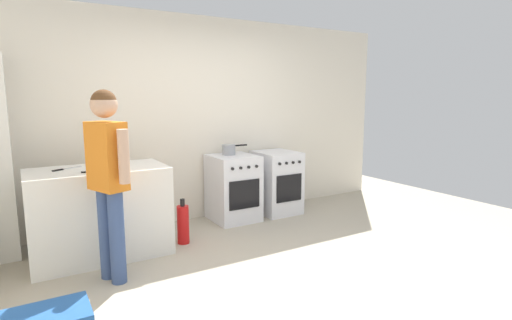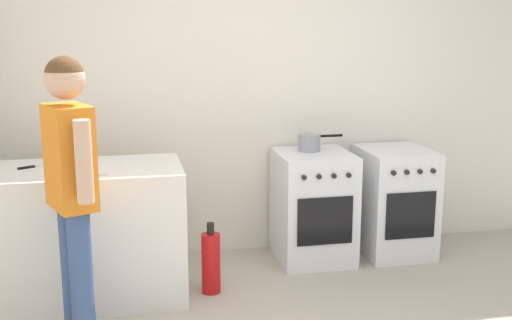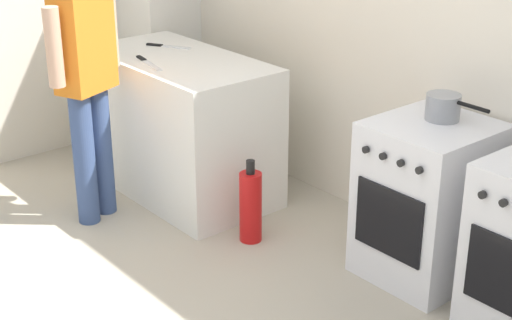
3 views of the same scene
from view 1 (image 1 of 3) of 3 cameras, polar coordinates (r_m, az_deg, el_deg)
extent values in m
plane|color=#ADA38E|center=(3.87, 3.25, -15.33)|extent=(8.00, 8.00, 0.00)
cube|color=silver|center=(5.26, -8.66, 5.74)|extent=(6.00, 0.10, 2.60)
cube|color=silver|center=(4.32, -21.38, -6.99)|extent=(1.30, 0.70, 0.90)
cube|color=silver|center=(5.20, -3.29, -3.97)|extent=(0.56, 0.60, 0.85)
cube|color=black|center=(4.94, -1.64, -4.95)|extent=(0.42, 0.01, 0.36)
cylinder|color=black|center=(4.96, -3.99, 0.33)|extent=(0.18, 0.18, 0.01)
cylinder|color=black|center=(5.07, -1.44, 0.56)|extent=(0.18, 0.18, 0.01)
cylinder|color=black|center=(5.17, -5.19, 0.68)|extent=(0.18, 0.18, 0.01)
cylinder|color=black|center=(5.28, -2.72, 0.89)|extent=(0.18, 0.18, 0.01)
cylinder|color=black|center=(4.78, -3.37, -1.27)|extent=(0.04, 0.02, 0.04)
cylinder|color=black|center=(4.84, -2.19, -1.14)|extent=(0.04, 0.02, 0.04)
cylinder|color=black|center=(4.89, -1.03, -1.02)|extent=(0.04, 0.02, 0.04)
cylinder|color=black|center=(4.95, 0.09, -0.91)|extent=(0.04, 0.02, 0.04)
cube|color=silver|center=(5.53, 2.92, -3.16)|extent=(0.53, 0.60, 0.85)
cube|color=black|center=(5.29, 4.76, -4.03)|extent=(0.39, 0.01, 0.36)
cylinder|color=black|center=(5.30, 2.61, 0.91)|extent=(0.17, 0.17, 0.01)
cylinder|color=black|center=(5.43, 4.69, 1.09)|extent=(0.17, 0.17, 0.01)
cylinder|color=black|center=(5.50, 1.23, 1.22)|extent=(0.17, 0.17, 0.01)
cylinder|color=black|center=(5.62, 3.28, 1.39)|extent=(0.17, 0.17, 0.01)
cylinder|color=black|center=(5.13, 3.43, -0.56)|extent=(0.04, 0.02, 0.04)
cylinder|color=black|center=(5.19, 4.39, -0.46)|extent=(0.04, 0.02, 0.04)
cylinder|color=black|center=(5.25, 5.33, -0.36)|extent=(0.04, 0.02, 0.04)
cylinder|color=black|center=(5.31, 6.25, -0.26)|extent=(0.04, 0.02, 0.04)
cylinder|color=gray|center=(5.17, -3.92, 1.49)|extent=(0.18, 0.18, 0.13)
cylinder|color=black|center=(5.24, -2.20, 2.12)|extent=(0.18, 0.02, 0.02)
cube|color=silver|center=(4.01, -20.44, -1.49)|extent=(0.24, 0.08, 0.01)
cube|color=black|center=(4.01, -22.94, -1.58)|extent=(0.11, 0.05, 0.01)
cube|color=silver|center=(4.32, -24.80, -1.03)|extent=(0.19, 0.13, 0.01)
cube|color=black|center=(4.23, -26.47, -1.30)|extent=(0.11, 0.08, 0.01)
cylinder|color=#384C7A|center=(3.67, -19.23, -10.39)|extent=(0.13, 0.13, 0.81)
cylinder|color=#384C7A|center=(3.80, -20.58, -9.80)|extent=(0.13, 0.13, 0.81)
cube|color=orange|center=(3.57, -20.52, 0.52)|extent=(0.31, 0.39, 0.58)
cylinder|color=tan|center=(3.37, -18.37, 0.47)|extent=(0.09, 0.09, 0.44)
cylinder|color=tan|center=(3.78, -22.47, 1.13)|extent=(0.09, 0.09, 0.44)
sphere|color=tan|center=(3.54, -20.91, 7.41)|extent=(0.22, 0.22, 0.22)
sphere|color=brown|center=(3.54, -20.93, 7.73)|extent=(0.21, 0.21, 0.21)
cylinder|color=red|center=(4.49, -10.37, -9.07)|extent=(0.13, 0.13, 0.42)
cylinder|color=black|center=(4.42, -10.46, -5.99)|extent=(0.05, 0.05, 0.08)
camera|label=2|loc=(0.96, 67.92, 18.23)|focal=45.00mm
camera|label=3|loc=(4.84, 42.76, 13.78)|focal=55.00mm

